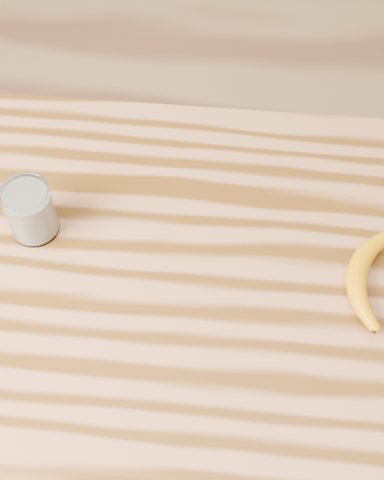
{
  "coord_description": "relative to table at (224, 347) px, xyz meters",
  "views": [
    {
      "loc": [
        -0.01,
        -0.45,
        1.76
      ],
      "look_at": [
        -0.06,
        0.1,
        0.93
      ],
      "focal_mm": 50.0,
      "sensor_mm": 36.0,
      "label": 1
    }
  ],
  "objects": [
    {
      "name": "room",
      "position": [
        0.0,
        0.0,
        0.58
      ],
      "size": [
        4.04,
        4.04,
        2.7
      ],
      "color": "olive",
      "rests_on": "ground"
    },
    {
      "name": "table",
      "position": [
        0.0,
        0.0,
        0.0
      ],
      "size": [
        1.2,
        0.8,
        0.9
      ],
      "color": "#A26A40",
      "rests_on": "ground"
    },
    {
      "name": "smoothie_glass",
      "position": [
        -0.31,
        0.12,
        0.17
      ],
      "size": [
        0.07,
        0.07,
        0.09
      ],
      "color": "white",
      "rests_on": "table"
    },
    {
      "name": "banana",
      "position": [
        0.18,
        0.08,
        0.15
      ],
      "size": [
        0.16,
        0.27,
        0.03
      ],
      "primitive_type": null,
      "rotation": [
        0.0,
        0.0,
        -0.27
      ],
      "color": "#CD8300",
      "rests_on": "table"
    }
  ]
}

